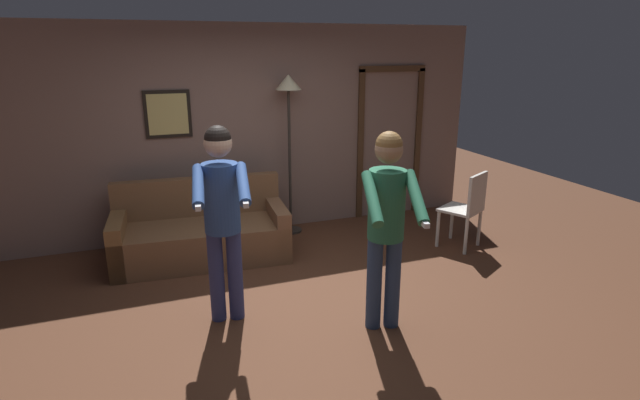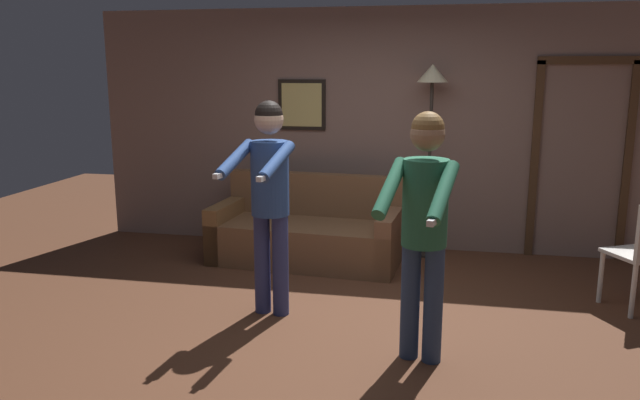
% 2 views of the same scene
% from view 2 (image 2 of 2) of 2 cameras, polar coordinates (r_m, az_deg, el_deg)
% --- Properties ---
extents(ground_plane, '(12.00, 12.00, 0.00)m').
position_cam_2_polar(ground_plane, '(5.02, 2.54, -11.07)').
color(ground_plane, brown).
extents(back_wall_assembly, '(6.40, 0.10, 2.60)m').
position_cam_2_polar(back_wall_assembly, '(6.86, 5.73, 6.37)').
color(back_wall_assembly, '#876B60').
rests_on(back_wall_assembly, ground_plane).
extents(couch, '(1.96, 1.00, 0.87)m').
position_cam_2_polar(couch, '(6.44, -1.19, -3.19)').
color(couch, brown).
rests_on(couch, ground_plane).
extents(torchiere_lamp, '(0.32, 0.32, 2.00)m').
position_cam_2_polar(torchiere_lamp, '(6.55, 10.17, 9.03)').
color(torchiere_lamp, '#332D28').
rests_on(torchiere_lamp, ground_plane).
extents(person_standing_left, '(0.50, 0.73, 1.72)m').
position_cam_2_polar(person_standing_left, '(4.89, -4.69, 1.15)').
color(person_standing_left, navy).
rests_on(person_standing_left, ground_plane).
extents(person_standing_right, '(0.53, 0.69, 1.70)m').
position_cam_2_polar(person_standing_right, '(4.13, 9.49, -1.34)').
color(person_standing_right, navy).
rests_on(person_standing_right, ground_plane).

